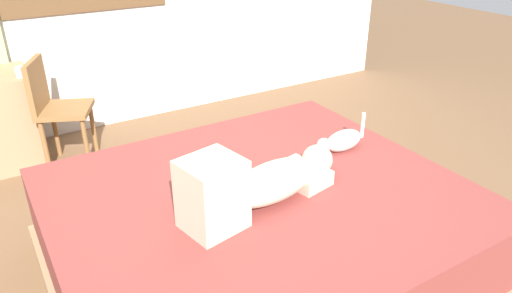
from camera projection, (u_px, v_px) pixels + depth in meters
name	position (u px, v px, depth m)	size (l,w,h in m)	color
ground_plane	(252.00, 274.00, 2.71)	(16.00, 16.00, 0.00)	brown
bed	(260.00, 234.00, 2.60)	(2.12, 1.88, 0.54)	#997A56
person_lying	(258.00, 183.00, 2.33)	(0.94, 0.41, 0.34)	#CCB299
cat	(341.00, 141.00, 2.87)	(0.36, 0.12, 0.21)	silver
cup	(21.00, 72.00, 3.51)	(0.07, 0.07, 0.08)	white
chair_by_desk	(54.00, 104.00, 3.67)	(0.50, 0.50, 0.86)	brown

